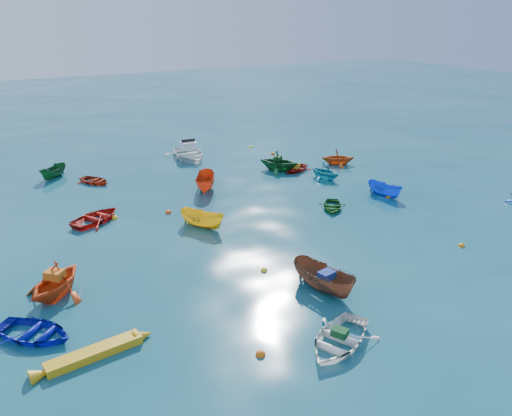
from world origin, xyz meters
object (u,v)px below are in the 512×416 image
dinghy_blue_sw (35,337)px  motorboat_white (189,158)px  kayak_yellow (95,356)px  dinghy_white_near (338,345)px

dinghy_blue_sw → motorboat_white: (14.42, 19.98, 0.00)m
kayak_yellow → motorboat_white: 25.61m
dinghy_white_near → dinghy_blue_sw: bearing=-148.8°
dinghy_white_near → motorboat_white: 26.40m
dinghy_blue_sw → motorboat_white: bearing=10.8°
dinghy_white_near → kayak_yellow: 8.85m
dinghy_white_near → kayak_yellow: size_ratio=0.83×
dinghy_blue_sw → kayak_yellow: 2.86m
dinghy_blue_sw → motorboat_white: 24.64m
motorboat_white → dinghy_white_near: bearing=-96.2°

